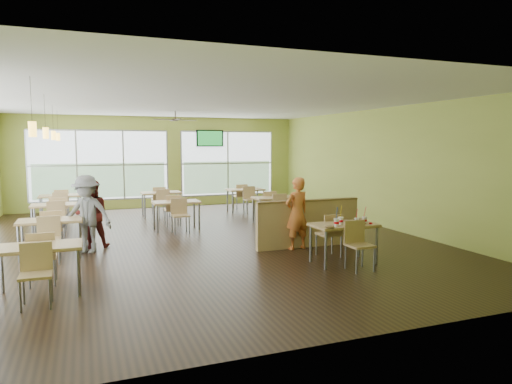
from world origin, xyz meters
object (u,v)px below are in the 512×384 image
half_wall_divider (308,223)px  food_basket (359,220)px  man_plaid (297,213)px  main_table (344,230)px

half_wall_divider → food_basket: size_ratio=11.00×
half_wall_divider → man_plaid: (-0.32, -0.11, 0.25)m
half_wall_divider → food_basket: bearing=-72.0°
food_basket → half_wall_divider: bearing=108.0°
main_table → food_basket: 0.47m
half_wall_divider → food_basket: 1.40m
man_plaid → main_table: bearing=93.3°
half_wall_divider → man_plaid: man_plaid is taller
main_table → food_basket: (0.43, 0.14, 0.15)m
main_table → man_plaid: (-0.32, 1.34, 0.14)m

